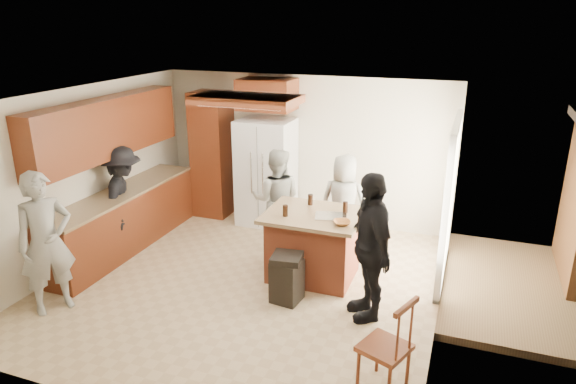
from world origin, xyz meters
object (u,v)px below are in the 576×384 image
(person_behind_right, at_px, (344,203))
(kitchen_island, at_px, (313,245))
(trash_bin, at_px, (287,278))
(person_counter, at_px, (124,199))
(refrigerator, at_px, (266,172))
(person_side_right, at_px, (370,246))
(spindle_chair, at_px, (386,348))
(person_front_left, at_px, (46,243))
(person_behind_left, at_px, (277,199))

(person_behind_right, xyz_separation_m, kitchen_island, (-0.16, -1.00, -0.28))
(person_behind_right, bearing_deg, trash_bin, 81.36)
(kitchen_island, xyz_separation_m, trash_bin, (-0.11, -0.72, -0.16))
(person_counter, height_order, refrigerator, refrigerator)
(refrigerator, relative_size, kitchen_island, 1.41)
(person_side_right, bearing_deg, trash_bin, -118.00)
(spindle_chair, bearing_deg, person_front_left, 179.27)
(trash_bin, relative_size, spindle_chair, 0.63)
(person_side_right, height_order, person_counter, person_side_right)
(person_behind_right, distance_m, spindle_chair, 3.15)
(person_front_left, bearing_deg, person_behind_left, -5.87)
(person_front_left, bearing_deg, person_counter, 38.02)
(person_side_right, height_order, refrigerator, refrigerator)
(refrigerator, relative_size, trash_bin, 2.86)
(person_behind_right, bearing_deg, person_side_right, 114.01)
(person_front_left, relative_size, person_counter, 1.09)
(person_behind_left, bearing_deg, spindle_chair, 114.53)
(person_side_right, bearing_deg, spindle_chair, -10.61)
(kitchen_island, height_order, trash_bin, kitchen_island)
(person_behind_right, height_order, refrigerator, refrigerator)
(spindle_chair, bearing_deg, person_behind_left, 129.02)
(trash_bin, bearing_deg, refrigerator, 117.84)
(kitchen_island, height_order, spindle_chair, spindle_chair)
(person_counter, bearing_deg, kitchen_island, -112.53)
(person_counter, bearing_deg, person_front_left, 162.71)
(person_front_left, bearing_deg, person_side_right, -41.32)
(person_front_left, bearing_deg, trash_bin, -35.64)
(person_behind_right, height_order, person_counter, person_counter)
(person_behind_right, distance_m, kitchen_island, 1.05)
(refrigerator, xyz_separation_m, spindle_chair, (2.67, -3.53, -0.45))
(person_behind_left, bearing_deg, person_side_right, 126.04)
(person_behind_right, xyz_separation_m, spindle_chair, (1.16, -2.92, -0.30))
(person_behind_left, height_order, person_behind_right, person_behind_left)
(person_front_left, relative_size, person_side_right, 0.98)
(person_front_left, relative_size, refrigerator, 0.97)
(person_front_left, distance_m, person_behind_left, 3.21)
(person_behind_right, xyz_separation_m, person_counter, (-3.11, -1.11, 0.06))
(person_front_left, relative_size, trash_bin, 2.78)
(person_counter, height_order, kitchen_island, person_counter)
(spindle_chair, bearing_deg, person_behind_right, 111.72)
(spindle_chair, bearing_deg, trash_bin, 140.27)
(kitchen_island, bearing_deg, person_front_left, -145.54)
(person_side_right, height_order, spindle_chair, person_side_right)
(person_side_right, xyz_separation_m, spindle_chair, (0.43, -1.23, -0.44))
(person_side_right, xyz_separation_m, kitchen_island, (-0.90, 0.69, -0.42))
(person_front_left, relative_size, kitchen_island, 1.37)
(refrigerator, bearing_deg, person_behind_left, -59.02)
(person_side_right, relative_size, refrigerator, 0.99)
(person_behind_left, xyz_separation_m, refrigerator, (-0.54, 0.89, 0.12))
(person_front_left, xyz_separation_m, refrigerator, (1.38, 3.47, 0.02))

